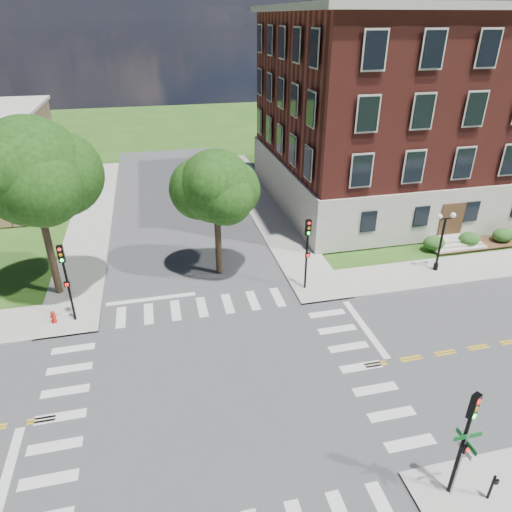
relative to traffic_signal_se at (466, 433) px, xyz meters
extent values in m
plane|color=#285417|center=(-7.42, 7.14, -3.19)|extent=(160.00, 160.00, 0.00)
cube|color=#3D3D3F|center=(-7.42, 7.14, -3.18)|extent=(90.00, 12.00, 0.01)
cube|color=#3D3D3F|center=(-7.42, 7.14, -3.18)|extent=(12.00, 90.00, 0.01)
cube|color=#9E9B93|center=(0.33, 30.14, -3.13)|extent=(3.50, 34.00, 0.12)
cube|color=#9E9B93|center=(-15.17, 30.14, -3.13)|extent=(3.50, 34.00, 0.12)
cube|color=silver|center=(1.38, 10.14, -3.19)|extent=(0.40, 5.50, 0.00)
cube|color=#B3AF9E|center=(16.58, 29.14, -0.97)|extent=(30.00, 20.00, 4.20)
cube|color=maroon|center=(16.58, 29.14, 7.03)|extent=(29.55, 19.70, 11.80)
cube|color=#B3AF9E|center=(16.58, 29.14, 13.18)|extent=(30.60, 20.60, 0.50)
cube|color=#472D19|center=(12.58, 19.10, -1.37)|extent=(2.00, 0.10, 2.80)
cylinder|color=#2F2217|center=(-16.11, 17.98, -0.64)|extent=(0.44, 0.44, 4.85)
sphere|color=black|center=(-16.11, 17.98, 4.88)|extent=(6.18, 6.18, 6.18)
cylinder|color=#2F2217|center=(-5.71, 18.24, -1.15)|extent=(0.44, 0.44, 3.84)
sphere|color=black|center=(-5.71, 18.24, 3.11)|extent=(4.68, 4.68, 4.68)
cylinder|color=black|center=(0.00, 0.02, -1.17)|extent=(0.14, 0.14, 3.80)
cube|color=black|center=(0.00, 0.02, 1.23)|extent=(0.38, 0.33, 1.00)
cylinder|color=red|center=(0.00, -0.11, 1.56)|extent=(0.18, 0.12, 0.18)
cylinder|color=orange|center=(0.00, -0.11, 1.23)|extent=(0.18, 0.12, 0.18)
cylinder|color=#19E533|center=(0.00, -0.11, 0.90)|extent=(0.18, 0.12, 0.18)
cube|color=black|center=(0.00, -0.16, -0.57)|extent=(0.32, 0.23, 0.30)
cylinder|color=black|center=(-0.64, 14.89, -1.17)|extent=(0.14, 0.14, 3.80)
cube|color=black|center=(-0.64, 14.89, 1.23)|extent=(0.35, 0.27, 1.00)
cylinder|color=red|center=(-0.64, 14.76, 1.56)|extent=(0.19, 0.08, 0.18)
cylinder|color=orange|center=(-0.64, 14.76, 1.23)|extent=(0.19, 0.08, 0.18)
cylinder|color=#19E533|center=(-0.64, 14.76, 0.90)|extent=(0.19, 0.08, 0.18)
cube|color=black|center=(-0.64, 14.71, -0.57)|extent=(0.32, 0.17, 0.30)
cylinder|color=black|center=(-14.78, 14.59, -1.17)|extent=(0.14, 0.14, 3.80)
cube|color=black|center=(-14.78, 14.59, 1.23)|extent=(0.33, 0.24, 1.00)
cylinder|color=red|center=(-14.78, 14.46, 1.56)|extent=(0.18, 0.06, 0.18)
cylinder|color=orange|center=(-14.78, 14.46, 1.23)|extent=(0.18, 0.06, 0.18)
cylinder|color=#19E533|center=(-14.78, 14.46, 0.90)|extent=(0.18, 0.06, 0.18)
cube|color=black|center=(-14.78, 14.41, -0.57)|extent=(0.31, 0.14, 0.30)
cylinder|color=black|center=(8.99, 15.11, -2.82)|extent=(0.32, 0.32, 0.50)
cylinder|color=black|center=(8.99, 15.11, -1.17)|extent=(0.16, 0.16, 3.80)
cube|color=black|center=(8.99, 15.11, 0.78)|extent=(1.00, 0.06, 0.06)
sphere|color=white|center=(8.49, 15.11, 0.98)|extent=(0.36, 0.36, 0.36)
sphere|color=white|center=(9.49, 15.11, 0.98)|extent=(0.36, 0.36, 0.36)
cylinder|color=gray|center=(0.02, -0.09, -1.52)|extent=(0.07, 0.07, 3.10)
cube|color=#0B5D1E|center=(0.02, -0.09, -0.07)|extent=(1.10, 0.03, 0.20)
cube|color=#0B5D1E|center=(0.02, -0.09, -0.32)|extent=(0.03, 1.10, 0.20)
cube|color=silver|center=(0.07, -0.09, -0.77)|extent=(0.03, 0.75, 0.25)
cylinder|color=black|center=(1.23, -0.57, -2.47)|extent=(0.10, 0.10, 1.20)
cube|color=black|center=(1.23, -0.69, -2.02)|extent=(0.14, 0.08, 0.22)
cylinder|color=#B41E0D|center=(-15.93, 14.58, -3.02)|extent=(0.32, 0.32, 0.10)
cylinder|color=#B41E0D|center=(-15.93, 14.58, -2.77)|extent=(0.22, 0.22, 0.60)
sphere|color=#B41E0D|center=(-15.93, 14.58, -2.44)|extent=(0.24, 0.24, 0.24)
cylinder|color=#B41E0D|center=(-15.93, 14.58, -2.69)|extent=(0.35, 0.12, 0.12)
cylinder|color=#B41E0D|center=(-15.93, 14.58, -2.69)|extent=(0.12, 0.35, 0.12)
camera|label=1|loc=(-9.46, -9.02, 12.57)|focal=32.00mm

